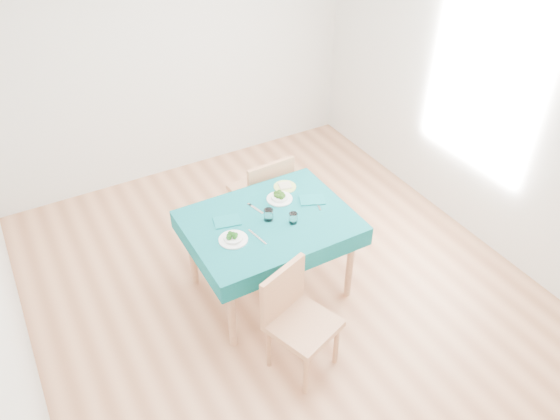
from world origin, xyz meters
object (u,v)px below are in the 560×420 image
chair_far (259,177)px  bowl_far (280,196)px  table (270,255)px  bowl_near (233,237)px  side_plate (285,187)px  chair_near (304,315)px

chair_far → bowl_far: 0.65m
table → bowl_near: size_ratio=5.84×
table → side_plate: bearing=44.8°
bowl_far → chair_near: bearing=-110.4°
chair_far → side_plate: (0.00, -0.47, 0.18)m
chair_near → bowl_far: 1.10m
table → side_plate: 0.60m
chair_far → bowl_near: chair_far is taller
chair_far → chair_near: bearing=69.6°
table → chair_near: (-0.17, -0.81, 0.16)m
table → bowl_near: bowl_near is taller
table → bowl_far: bearing=44.1°
bowl_near → side_plate: bowl_near is taller
chair_near → side_plate: (0.50, 1.13, 0.22)m
chair_near → chair_far: size_ratio=0.92×
table → bowl_near: 0.55m
bowl_far → side_plate: 0.18m
bowl_near → bowl_far: bowl_near is taller
side_plate → bowl_near: bearing=-149.1°
table → chair_near: chair_near is taller
bowl_far → chair_far: bearing=78.6°
table → bowl_far: bowl_far is taller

